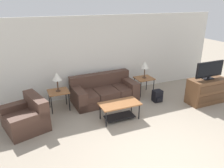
% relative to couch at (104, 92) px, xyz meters
% --- Properties ---
extents(ground_plane, '(24.00, 24.00, 0.00)m').
position_rel_couch_xyz_m(ground_plane, '(0.05, -3.20, -0.29)').
color(ground_plane, gray).
extents(wall_back, '(8.94, 0.06, 2.60)m').
position_rel_couch_xyz_m(wall_back, '(0.05, 0.61, 1.01)').
color(wall_back, silver).
rests_on(wall_back, ground_plane).
extents(couch, '(2.06, 1.09, 0.82)m').
position_rel_couch_xyz_m(couch, '(0.00, 0.00, 0.00)').
color(couch, '#4C3328').
rests_on(couch, ground_plane).
extents(armchair, '(1.18, 1.27, 0.80)m').
position_rel_couch_xyz_m(armchair, '(-2.37, -0.73, -0.00)').
color(armchair, '#4C3328').
rests_on(armchair, ground_plane).
extents(coffee_table, '(1.08, 0.55, 0.48)m').
position_rel_couch_xyz_m(coffee_table, '(-0.05, -1.28, 0.06)').
color(coffee_table, '#935B33').
rests_on(coffee_table, ground_plane).
extents(side_table_left, '(0.58, 0.53, 0.58)m').
position_rel_couch_xyz_m(side_table_left, '(-1.43, -0.05, 0.23)').
color(side_table_left, '#935B33').
rests_on(side_table_left, ground_plane).
extents(side_table_right, '(0.58, 0.53, 0.58)m').
position_rel_couch_xyz_m(side_table_right, '(1.44, -0.05, 0.23)').
color(side_table_right, '#935B33').
rests_on(side_table_right, ground_plane).
extents(table_lamp_left, '(0.26, 0.26, 0.56)m').
position_rel_couch_xyz_m(table_lamp_left, '(-1.43, -0.05, 0.72)').
color(table_lamp_left, '#472D1E').
rests_on(table_lamp_left, side_table_left).
extents(table_lamp_right, '(0.26, 0.26, 0.56)m').
position_rel_couch_xyz_m(table_lamp_right, '(1.44, -0.05, 0.72)').
color(table_lamp_right, '#472D1E').
rests_on(table_lamp_right, side_table_right).
extents(tv_console, '(1.19, 0.54, 0.78)m').
position_rel_couch_xyz_m(tv_console, '(2.87, -1.40, 0.10)').
color(tv_console, brown).
rests_on(tv_console, ground_plane).
extents(television, '(1.00, 0.20, 0.55)m').
position_rel_couch_xyz_m(television, '(2.87, -1.39, 0.79)').
color(television, black).
rests_on(television, tv_console).
extents(backpack, '(0.28, 0.31, 0.37)m').
position_rel_couch_xyz_m(backpack, '(1.52, -0.74, -0.11)').
color(backpack, black).
rests_on(backpack, ground_plane).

